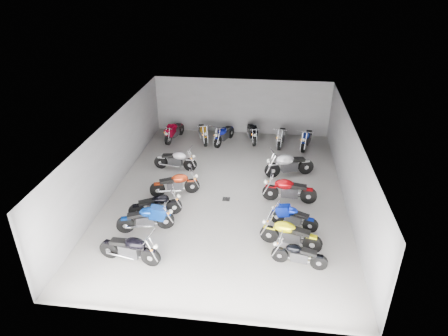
{
  "coord_description": "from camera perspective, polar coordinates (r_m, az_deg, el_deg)",
  "views": [
    {
      "loc": [
        1.7,
        -14.89,
        9.09
      ],
      "look_at": [
        -0.21,
        0.45,
        1.0
      ],
      "focal_mm": 32.0,
      "sensor_mm": 36.0,
      "label": 1
    }
  ],
  "objects": [
    {
      "name": "ground",
      "position": [
        17.53,
        0.51,
        -3.61
      ],
      "size": [
        14.0,
        14.0,
        0.0
      ],
      "primitive_type": "plane",
      "color": "gray",
      "rests_on": "ground"
    },
    {
      "name": "wall_back",
      "position": [
        23.2,
        2.55,
        8.76
      ],
      "size": [
        10.0,
        0.1,
        3.2
      ],
      "primitive_type": "cube",
      "color": "gray",
      "rests_on": "ground"
    },
    {
      "name": "wall_left",
      "position": [
        17.97,
        -15.52,
        1.91
      ],
      "size": [
        0.1,
        14.0,
        3.2
      ],
      "primitive_type": "cube",
      "color": "gray",
      "rests_on": "ground"
    },
    {
      "name": "wall_right",
      "position": [
        16.99,
        17.53,
        0.09
      ],
      "size": [
        0.1,
        14.0,
        3.2
      ],
      "primitive_type": "cube",
      "color": "gray",
      "rests_on": "ground"
    },
    {
      "name": "ceiling",
      "position": [
        16.1,
        0.56,
        6.23
      ],
      "size": [
        10.0,
        14.0,
        0.04
      ],
      "primitive_type": "cube",
      "color": "black",
      "rests_on": "wall_back"
    },
    {
      "name": "drain_grate",
      "position": [
        17.1,
        0.32,
        -4.46
      ],
      "size": [
        0.32,
        0.32,
        0.01
      ],
      "primitive_type": "cube",
      "color": "black",
      "rests_on": "ground"
    },
    {
      "name": "motorcycle_left_a",
      "position": [
        13.94,
        -13.27,
        -11.15
      ],
      "size": [
        2.21,
        0.54,
        0.97
      ],
      "rotation": [
        0.0,
        0.0,
        -1.72
      ],
      "color": "black",
      "rests_on": "ground"
    },
    {
      "name": "motorcycle_left_b",
      "position": [
        15.28,
        -11.07,
        -7.1
      ],
      "size": [
        2.1,
        0.76,
        0.95
      ],
      "rotation": [
        0.0,
        0.0,
        -1.28
      ],
      "color": "black",
      "rests_on": "ground"
    },
    {
      "name": "motorcycle_left_c",
      "position": [
        16.0,
        -9.7,
        -5.25
      ],
      "size": [
        2.03,
        0.89,
        0.93
      ],
      "rotation": [
        0.0,
        0.0,
        -1.2
      ],
      "color": "black",
      "rests_on": "ground"
    },
    {
      "name": "motorcycle_left_d",
      "position": [
        17.32,
        -6.97,
        -2.27
      ],
      "size": [
        2.08,
        0.86,
        0.95
      ],
      "rotation": [
        0.0,
        0.0,
        -1.23
      ],
      "color": "black",
      "rests_on": "ground"
    },
    {
      "name": "motorcycle_left_f",
      "position": [
        19.39,
        -6.91,
        1.14
      ],
      "size": [
        2.13,
        0.45,
        0.94
      ],
      "rotation": [
        0.0,
        0.0,
        -1.64
      ],
      "color": "black",
      "rests_on": "ground"
    },
    {
      "name": "motorcycle_right_a",
      "position": [
        13.71,
        10.63,
        -12.04
      ],
      "size": [
        1.86,
        0.49,
        0.82
      ],
      "rotation": [
        0.0,
        0.0,
        1.4
      ],
      "color": "black",
      "rests_on": "ground"
    },
    {
      "name": "motorcycle_right_b",
      "position": [
        14.38,
        9.42,
        -9.32
      ],
      "size": [
        2.2,
        0.7,
        0.98
      ],
      "rotation": [
        0.0,
        0.0,
        1.33
      ],
      "color": "black",
      "rests_on": "ground"
    },
    {
      "name": "motorcycle_right_c",
      "position": [
        15.42,
        9.84,
        -6.9
      ],
      "size": [
        1.84,
        0.73,
        0.84
      ],
      "rotation": [
        0.0,
        0.0,
        1.24
      ],
      "color": "black",
      "rests_on": "ground"
    },
    {
      "name": "motorcycle_right_d",
      "position": [
        16.91,
        9.26,
        -3.12
      ],
      "size": [
        2.29,
        0.47,
        1.01
      ],
      "rotation": [
        0.0,
        0.0,
        1.53
      ],
      "color": "black",
      "rests_on": "ground"
    },
    {
      "name": "motorcycle_right_f",
      "position": [
        18.91,
        9.25,
        0.49
      ],
      "size": [
        2.32,
        0.96,
        1.06
      ],
      "rotation": [
        0.0,
        0.0,
        1.91
      ],
      "color": "black",
      "rests_on": "ground"
    },
    {
      "name": "motorcycle_back_a",
      "position": [
        22.71,
        -7.14,
        5.22
      ],
      "size": [
        0.66,
        2.14,
        0.95
      ],
      "rotation": [
        0.0,
        0.0,
        2.91
      ],
      "color": "black",
      "rests_on": "ground"
    },
    {
      "name": "motorcycle_back_b",
      "position": [
        22.4,
        -3.01,
        5.09
      ],
      "size": [
        0.84,
        2.11,
        0.96
      ],
      "rotation": [
        0.0,
        0.0,
        3.47
      ],
      "color": "black",
      "rests_on": "ground"
    },
    {
      "name": "motorcycle_back_c",
      "position": [
        22.13,
        -0.0,
        4.85
      ],
      "size": [
        0.89,
        2.1,
        0.96
      ],
      "rotation": [
        0.0,
        0.0,
        2.79
      ],
      "color": "black",
      "rests_on": "ground"
    },
    {
      "name": "motorcycle_back_d",
      "position": [
        22.47,
        4.01,
        5.12
      ],
      "size": [
        0.66,
        2.13,
        0.95
      ],
      "rotation": [
        0.0,
        0.0,
        3.38
      ],
      "color": "black",
      "rests_on": "ground"
    },
    {
      "name": "motorcycle_back_e",
      "position": [
        22.16,
        8.17,
        4.55
      ],
      "size": [
        0.49,
        2.12,
        0.93
      ],
      "rotation": [
        0.0,
        0.0,
        3.01
      ],
      "color": "black",
      "rests_on": "ground"
    },
    {
      "name": "motorcycle_back_f",
      "position": [
        22.07,
        11.73,
        4.16
      ],
      "size": [
        0.71,
        2.11,
        0.95
      ],
      "rotation": [
        0.0,
        0.0,
        2.87
      ],
      "color": "black",
      "rests_on": "ground"
    }
  ]
}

